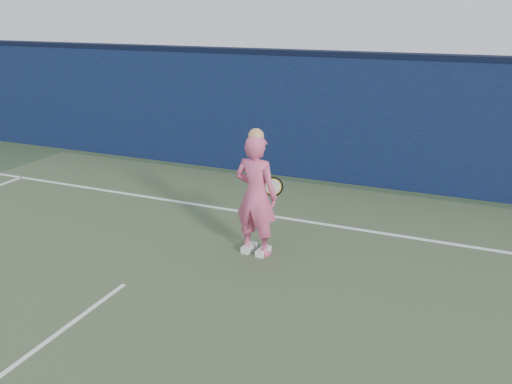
% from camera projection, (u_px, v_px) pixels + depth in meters
% --- Properties ---
extents(ground, '(80.00, 80.00, 0.00)m').
position_uv_depth(ground, '(71.00, 325.00, 6.13)').
color(ground, '#2F492D').
rests_on(ground, ground).
extents(backstop_wall, '(24.00, 0.40, 2.50)m').
position_uv_depth(backstop_wall, '(277.00, 115.00, 11.38)').
color(backstop_wall, '#0B1234').
rests_on(backstop_wall, ground).
extents(wall_cap, '(24.00, 0.42, 0.10)m').
position_uv_depth(wall_cap, '(278.00, 52.00, 10.96)').
color(wall_cap, black).
rests_on(wall_cap, backstop_wall).
extents(player, '(0.69, 0.49, 1.86)m').
position_uv_depth(player, '(256.00, 195.00, 7.64)').
color(player, '#D9547D').
rests_on(player, ground).
extents(racket, '(0.57, 0.15, 0.31)m').
position_uv_depth(racket, '(271.00, 187.00, 8.03)').
color(racket, black).
rests_on(racket, ground).
extents(court_lines, '(11.00, 12.04, 0.01)m').
position_uv_depth(court_lines, '(50.00, 339.00, 5.84)').
color(court_lines, white).
rests_on(court_lines, court_surface).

